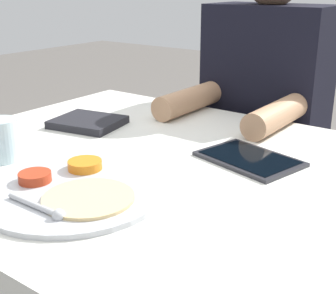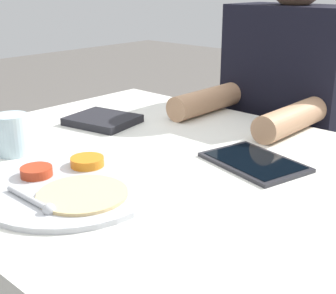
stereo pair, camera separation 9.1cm
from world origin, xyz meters
name	(u,v)px [view 1 (the left image)]	position (x,y,z in m)	size (l,w,h in m)	color
thali_tray	(73,189)	(0.00, -0.22, 0.77)	(0.34, 0.34, 0.03)	#B7BABF
red_notebook	(88,123)	(-0.28, 0.09, 0.77)	(0.20, 0.18, 0.02)	silver
tablet_device	(249,159)	(0.18, 0.12, 0.76)	(0.24, 0.19, 0.01)	#28282D
person_diner	(260,158)	(-0.01, 0.59, 0.57)	(0.37, 0.47, 1.22)	black
drinking_glass	(2,140)	(-0.25, -0.19, 0.80)	(0.07, 0.07, 0.09)	silver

